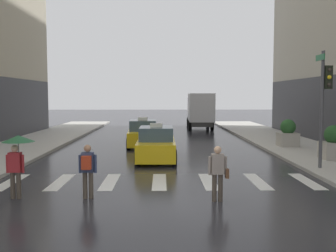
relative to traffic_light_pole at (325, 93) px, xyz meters
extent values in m
plane|color=#26262B|center=(-6.76, -4.88, -3.26)|extent=(160.00, 160.00, 0.00)
cube|color=silver|center=(-12.16, -1.88, -3.25)|extent=(0.50, 2.80, 0.01)
cube|color=silver|center=(-10.36, -1.88, -3.25)|extent=(0.50, 2.80, 0.01)
cube|color=silver|center=(-8.56, -1.88, -3.25)|extent=(0.50, 2.80, 0.01)
cube|color=silver|center=(-6.76, -1.88, -3.25)|extent=(0.50, 2.80, 0.01)
cube|color=silver|center=(-4.96, -1.88, -3.25)|extent=(0.50, 2.80, 0.01)
cube|color=silver|center=(-3.16, -1.88, -3.25)|extent=(0.50, 2.80, 0.01)
cube|color=silver|center=(-1.36, -1.88, -3.25)|extent=(0.50, 2.80, 0.01)
cylinder|color=#47474C|center=(-0.10, 0.00, -0.71)|extent=(0.14, 0.14, 4.80)
cube|color=black|center=(0.12, 0.00, 0.62)|extent=(0.30, 0.26, 0.95)
sphere|color=#28231E|center=(0.12, -0.14, 0.92)|extent=(0.17, 0.17, 0.17)
sphere|color=yellow|center=(0.12, -0.14, 0.62)|extent=(0.17, 0.17, 0.17)
sphere|color=#28231E|center=(0.12, -0.14, 0.32)|extent=(0.17, 0.17, 0.17)
cube|color=#196638|center=(-0.15, 0.18, 1.44)|extent=(0.04, 0.84, 0.24)
cube|color=yellow|center=(-6.93, 3.15, -2.70)|extent=(1.83, 4.51, 0.84)
cube|color=#384C5B|center=(-6.93, 3.05, -1.96)|extent=(1.61, 2.11, 0.64)
cube|color=silver|center=(-6.93, 3.05, -1.55)|extent=(0.60, 0.24, 0.18)
cylinder|color=black|center=(-7.78, 4.51, -2.93)|extent=(0.22, 0.66, 0.66)
cylinder|color=black|center=(-6.07, 4.50, -2.93)|extent=(0.22, 0.66, 0.66)
cylinder|color=black|center=(-7.80, 1.81, -2.93)|extent=(0.22, 0.66, 0.66)
cylinder|color=black|center=(-6.09, 1.80, -2.93)|extent=(0.22, 0.66, 0.66)
cube|color=#F2EAB2|center=(-7.55, 5.43, -2.65)|extent=(0.20, 0.04, 0.14)
cube|color=#F2EAB2|center=(-6.29, 5.42, -2.65)|extent=(0.20, 0.04, 0.14)
cube|color=yellow|center=(-7.86, 8.56, -2.70)|extent=(1.98, 4.57, 0.84)
cube|color=#384C5B|center=(-7.85, 8.46, -1.96)|extent=(1.68, 2.16, 0.64)
cube|color=silver|center=(-7.85, 8.46, -1.55)|extent=(0.61, 0.26, 0.18)
cylinder|color=black|center=(-8.77, 9.87, -2.93)|extent=(0.25, 0.67, 0.66)
cylinder|color=black|center=(-7.06, 9.94, -2.93)|extent=(0.25, 0.67, 0.66)
cylinder|color=black|center=(-8.66, 7.17, -2.93)|extent=(0.25, 0.67, 0.66)
cylinder|color=black|center=(-6.95, 7.24, -2.93)|extent=(0.25, 0.67, 0.66)
cube|color=#F2EAB2|center=(-8.58, 10.80, -2.65)|extent=(0.20, 0.05, 0.14)
cube|color=#F2EAB2|center=(-7.32, 10.85, -2.65)|extent=(0.20, 0.05, 0.14)
cube|color=#2D2D2D|center=(-3.05, 20.92, -2.61)|extent=(2.01, 6.65, 0.40)
cube|color=silver|center=(-2.94, 24.22, -1.36)|extent=(2.16, 1.87, 2.10)
cube|color=#384C5B|center=(-2.91, 25.14, -0.99)|extent=(1.89, 0.10, 0.95)
cube|color=silver|center=(-3.08, 20.02, -1.16)|extent=(2.35, 4.87, 2.50)
cylinder|color=black|center=(-3.95, 24.05, -2.81)|extent=(0.31, 0.91, 0.90)
cylinder|color=black|center=(-1.95, 23.98, -2.81)|extent=(0.31, 0.91, 0.90)
cylinder|color=black|center=(-4.09, 19.51, -2.81)|extent=(0.31, 0.91, 0.90)
cylinder|color=black|center=(-2.09, 19.45, -2.81)|extent=(0.31, 0.91, 0.90)
cylinder|color=#473D33|center=(-11.20, -4.18, -2.85)|extent=(0.14, 0.14, 0.82)
cylinder|color=#473D33|center=(-11.02, -4.18, -2.85)|extent=(0.14, 0.14, 0.82)
cube|color=maroon|center=(-11.11, -4.18, -2.14)|extent=(0.36, 0.24, 0.60)
sphere|color=beige|center=(-11.11, -4.18, -1.72)|extent=(0.22, 0.22, 0.22)
cylinder|color=maroon|center=(-11.34, -4.18, -2.19)|extent=(0.09, 0.09, 0.55)
cylinder|color=maroon|center=(-10.88, -4.18, -2.19)|extent=(0.09, 0.09, 0.55)
cylinder|color=#4C4C4C|center=(-10.99, -4.18, -1.84)|extent=(0.02, 0.02, 1.00)
cone|color=#19512D|center=(-10.99, -4.18, -1.42)|extent=(0.96, 0.96, 0.20)
cylinder|color=#473D33|center=(-9.00, -4.21, -2.85)|extent=(0.14, 0.14, 0.82)
cylinder|color=#473D33|center=(-8.82, -4.21, -2.85)|extent=(0.14, 0.14, 0.82)
cube|color=#2D3856|center=(-8.91, -4.21, -2.14)|extent=(0.36, 0.24, 0.60)
sphere|color=#9E7051|center=(-8.91, -4.21, -1.72)|extent=(0.22, 0.22, 0.22)
cylinder|color=#2D3856|center=(-9.14, -4.21, -2.19)|extent=(0.09, 0.09, 0.55)
cylinder|color=#2D3856|center=(-8.68, -4.21, -2.19)|extent=(0.09, 0.09, 0.55)
cube|color=#B23319|center=(-8.91, -4.43, -2.12)|extent=(0.28, 0.18, 0.40)
cylinder|color=#473D33|center=(-5.11, -4.59, -2.85)|extent=(0.14, 0.14, 0.82)
cylinder|color=#473D33|center=(-4.93, -4.59, -2.85)|extent=(0.14, 0.14, 0.82)
cube|color=gray|center=(-5.02, -4.59, -2.14)|extent=(0.36, 0.24, 0.60)
sphere|color=tan|center=(-5.02, -4.59, -1.72)|extent=(0.22, 0.22, 0.22)
cylinder|color=gray|center=(-5.25, -4.59, -2.19)|extent=(0.09, 0.09, 0.55)
cylinder|color=gray|center=(-4.79, -4.59, -2.19)|extent=(0.09, 0.09, 0.55)
cube|color=brown|center=(-4.74, -4.59, -2.42)|extent=(0.10, 0.20, 0.28)
cube|color=#A8A399|center=(1.44, 2.26, -2.71)|extent=(1.10, 1.10, 0.80)
sphere|color=#234C23|center=(1.44, 2.26, -1.96)|extent=(0.90, 0.90, 0.90)
cube|color=#A8A399|center=(0.81, 7.02, -2.71)|extent=(1.10, 1.10, 0.80)
sphere|color=#285628|center=(0.81, 7.02, -1.96)|extent=(0.90, 0.90, 0.90)
camera|label=1|loc=(-6.67, -16.01, -0.14)|focal=42.01mm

